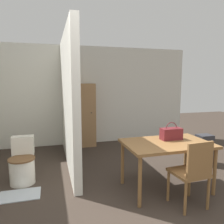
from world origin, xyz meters
The scene contains 9 objects.
wall_back centered at (0.00, 3.86, 1.25)m, with size 5.45×0.12×2.50m.
partition_wall centered at (-0.62, 2.47, 1.25)m, with size 0.12×2.67×2.50m.
dining_table centered at (0.67, 0.99, 0.65)m, with size 1.26×0.81×0.72m.
wooden_chair centered at (0.73, 0.46, 0.49)m, with size 0.44×0.44×0.89m.
toilet centered at (-1.42, 1.84, 0.29)m, with size 0.41×0.55×0.70m.
handbag centered at (0.81, 1.12, 0.82)m, with size 0.32×0.16×0.27m.
wooden_cabinet centered at (-0.15, 3.59, 0.78)m, with size 0.53×0.41×1.56m.
bath_mat centered at (-1.42, 1.37, 0.01)m, with size 0.56×0.36×0.01m.
space_heater centered at (1.92, 1.71, 0.29)m, with size 0.28×0.23×0.58m.
Camera 1 is at (-0.95, -1.78, 1.60)m, focal length 35.00 mm.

